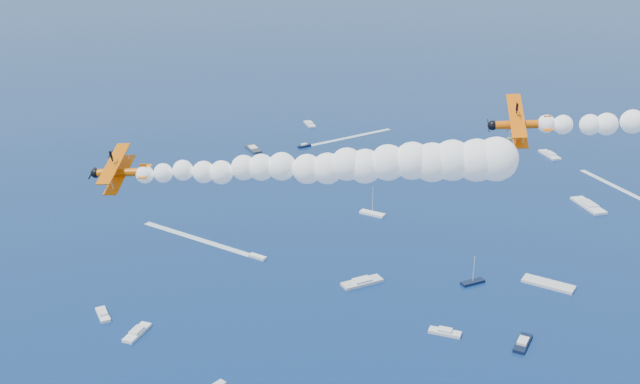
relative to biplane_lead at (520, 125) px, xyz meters
The scene contains 5 objects.
biplane_lead is the anchor object (origin of this frame).
biplane_trail 51.52m from the biplane_lead, 148.22° to the right, with size 7.83×8.78×5.29m, color #DB5C04, non-canonical shape.
smoke_trail_trail 26.94m from the biplane_lead, 140.05° to the right, with size 46.02×22.72×9.11m, color white, non-canonical shape.
spectator_boats 113.43m from the biplane_lead, 104.68° to the left, with size 215.54×182.94×0.70m.
boat_wakes 150.36m from the biplane_lead, 120.17° to the left, with size 129.80×122.06×0.04m.
Camera 1 is at (45.57, -58.70, 88.89)m, focal length 41.86 mm.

